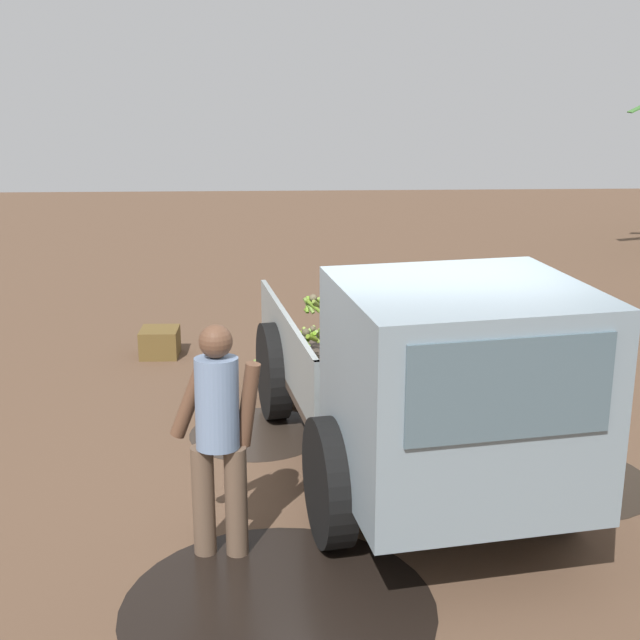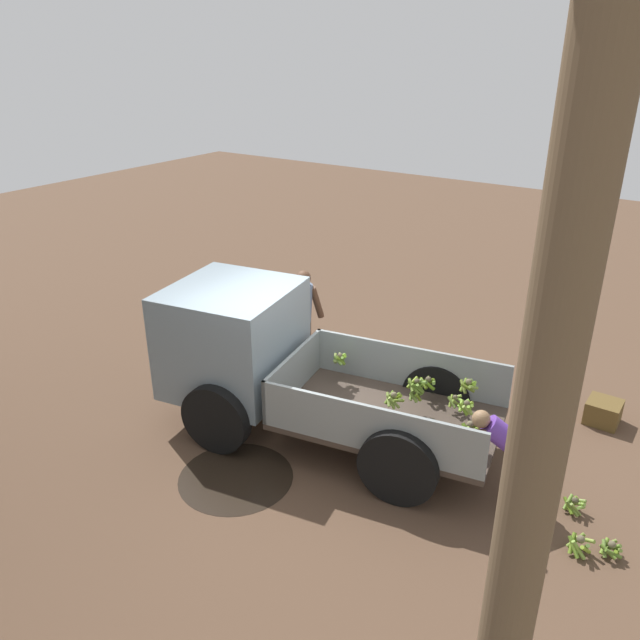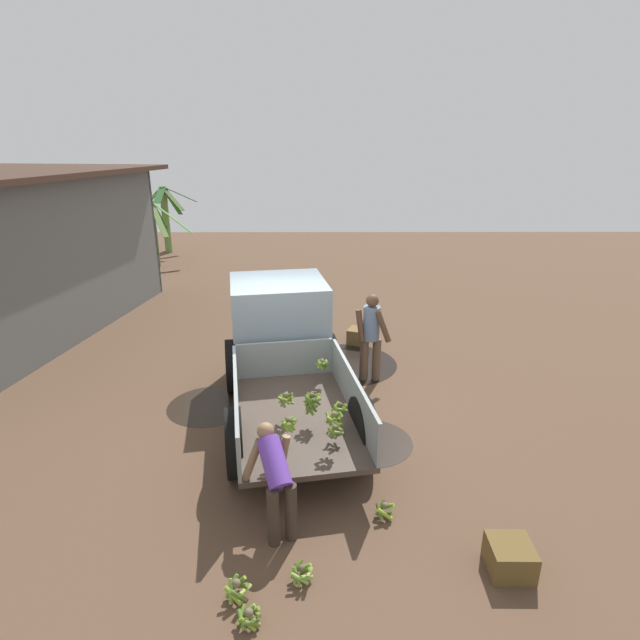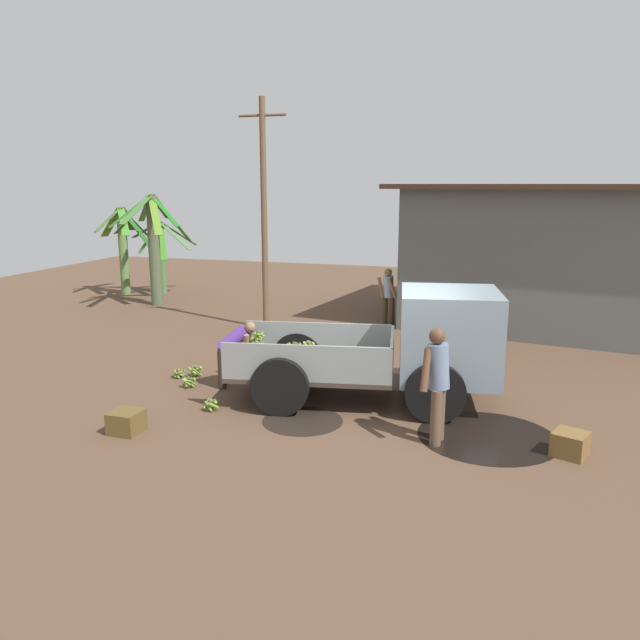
% 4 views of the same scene
% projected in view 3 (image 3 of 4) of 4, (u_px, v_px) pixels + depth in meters
% --- Properties ---
extents(ground, '(36.00, 36.00, 0.00)m').
position_uv_depth(ground, '(288.00, 406.00, 8.71)').
color(ground, brown).
extents(mud_patch_0, '(2.11, 2.11, 0.01)m').
position_uv_depth(mud_patch_0, '(346.00, 364.00, 10.37)').
color(mud_patch_0, black).
rests_on(mud_patch_0, ground).
extents(mud_patch_1, '(1.31, 1.31, 0.01)m').
position_uv_depth(mud_patch_1, '(370.00, 442.00, 7.65)').
color(mud_patch_1, '#2C231C').
rests_on(mud_patch_1, ground).
extents(mud_patch_2, '(1.46, 1.46, 0.01)m').
position_uv_depth(mud_patch_2, '(210.00, 406.00, 8.71)').
color(mud_patch_2, black).
rests_on(mud_patch_2, ground).
extents(cargo_truck, '(4.79, 2.58, 1.99)m').
position_uv_depth(cargo_truck, '(282.00, 338.00, 8.86)').
color(cargo_truck, '#42362D').
rests_on(cargo_truck, ground).
extents(banana_palm_0, '(2.47, 2.56, 2.68)m').
position_uv_depth(banana_palm_0, '(165.00, 217.00, 20.43)').
color(banana_palm_0, olive).
rests_on(banana_palm_0, ground).
extents(banana_palm_4, '(2.20, 2.81, 2.39)m').
position_uv_depth(banana_palm_4, '(153.00, 231.00, 18.11)').
color(banana_palm_4, '#4B5D33').
rests_on(banana_palm_4, ground).
extents(person_foreground_visitor, '(0.41, 0.68, 1.73)m').
position_uv_depth(person_foreground_visitor, '(371.00, 333.00, 9.35)').
color(person_foreground_visitor, brown).
rests_on(person_foreground_visitor, ground).
extents(person_worker_loading, '(0.74, 0.72, 1.24)m').
position_uv_depth(person_worker_loading, '(275.00, 476.00, 5.70)').
color(person_worker_loading, '#352921').
rests_on(person_worker_loading, ground).
extents(banana_bunch_on_ground_0, '(0.28, 0.28, 0.25)m').
position_uv_depth(banana_bunch_on_ground_0, '(237.00, 588.00, 4.98)').
color(banana_bunch_on_ground_0, brown).
rests_on(banana_bunch_on_ground_0, ground).
extents(banana_bunch_on_ground_1, '(0.25, 0.26, 0.20)m').
position_uv_depth(banana_bunch_on_ground_1, '(249.00, 616.00, 4.72)').
color(banana_bunch_on_ground_1, brown).
rests_on(banana_bunch_on_ground_1, ground).
extents(banana_bunch_on_ground_2, '(0.25, 0.27, 0.22)m').
position_uv_depth(banana_bunch_on_ground_2, '(384.00, 509.00, 6.08)').
color(banana_bunch_on_ground_2, brown).
rests_on(banana_bunch_on_ground_2, ground).
extents(banana_bunch_on_ground_3, '(0.27, 0.27, 0.21)m').
position_uv_depth(banana_bunch_on_ground_3, '(302.00, 572.00, 5.19)').
color(banana_bunch_on_ground_3, '#4C4431').
rests_on(banana_bunch_on_ground_3, ground).
extents(wooden_crate_0, '(0.46, 0.46, 0.34)m').
position_uv_depth(wooden_crate_0, '(510.00, 557.00, 5.31)').
color(wooden_crate_0, brown).
rests_on(wooden_crate_0, ground).
extents(wooden_crate_1, '(0.57, 0.57, 0.35)m').
position_uv_depth(wooden_crate_1, '(358.00, 336.00, 11.39)').
color(wooden_crate_1, brown).
rests_on(wooden_crate_1, ground).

